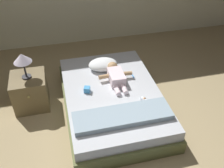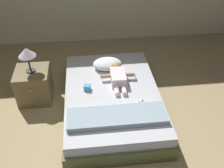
# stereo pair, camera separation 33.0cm
# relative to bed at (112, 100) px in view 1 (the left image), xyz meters

# --- Properties ---
(ground_plane) EXTENTS (8.00, 8.00, 0.00)m
(ground_plane) POSITION_rel_bed_xyz_m (-0.04, -0.91, -0.16)
(ground_plane) COLOR tan
(bed) EXTENTS (1.27, 1.88, 0.33)m
(bed) POSITION_rel_bed_xyz_m (0.00, 0.00, 0.00)
(bed) COLOR brown
(bed) RESTS_ON ground_plane
(pillow) EXTENTS (0.42, 0.30, 0.15)m
(pillow) POSITION_rel_bed_xyz_m (-0.01, 0.52, 0.24)
(pillow) COLOR white
(pillow) RESTS_ON bed
(baby) EXTENTS (0.47, 0.62, 0.16)m
(baby) POSITION_rel_bed_xyz_m (0.10, 0.22, 0.24)
(baby) COLOR white
(baby) RESTS_ON bed
(toothbrush) EXTENTS (0.02, 0.15, 0.02)m
(toothbrush) POSITION_rel_bed_xyz_m (0.36, 0.26, 0.17)
(toothbrush) COLOR #3D8ADC
(toothbrush) RESTS_ON bed
(nightstand) EXTENTS (0.45, 0.48, 0.47)m
(nightstand) POSITION_rel_bed_xyz_m (-1.06, 0.34, 0.08)
(nightstand) COLOR brown
(nightstand) RESTS_ON ground_plane
(lamp) EXTENTS (0.23, 0.23, 0.35)m
(lamp) POSITION_rel_bed_xyz_m (-1.06, 0.34, 0.59)
(lamp) COLOR #333338
(lamp) RESTS_ON nightstand
(blanket) EXTENTS (1.14, 0.33, 0.07)m
(blanket) POSITION_rel_bed_xyz_m (0.00, -0.52, 0.20)
(blanket) COLOR #8DA4B3
(blanket) RESTS_ON bed
(toy_block) EXTENTS (0.09, 0.09, 0.07)m
(toy_block) POSITION_rel_bed_xyz_m (-0.32, 0.04, 0.20)
(toy_block) COLOR #439BDE
(toy_block) RESTS_ON bed
(baby_bottle) EXTENTS (0.09, 0.11, 0.07)m
(baby_bottle) POSITION_rel_bed_xyz_m (0.34, -0.31, 0.20)
(baby_bottle) COLOR white
(baby_bottle) RESTS_ON bed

